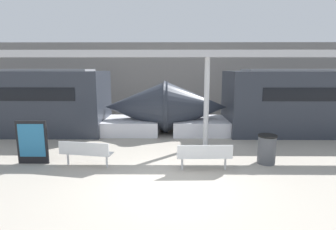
{
  "coord_description": "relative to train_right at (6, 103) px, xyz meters",
  "views": [
    {
      "loc": [
        -0.0,
        -6.84,
        3.24
      ],
      "look_at": [
        -0.09,
        3.44,
        1.4
      ],
      "focal_mm": 28.0,
      "sensor_mm": 36.0,
      "label": 1
    }
  ],
  "objects": [
    {
      "name": "poster_board",
      "position": [
        3.6,
        -4.52,
        -0.74
      ],
      "size": [
        1.04,
        0.07,
        1.5
      ],
      "color": "black",
      "rests_on": "ground_plane"
    },
    {
      "name": "bench_far",
      "position": [
        5.51,
        -4.83,
        -0.96
      ],
      "size": [
        1.8,
        0.74,
        0.88
      ],
      "rotation": [
        0.0,
        0.0,
        -0.17
      ],
      "color": "silver",
      "rests_on": "ground_plane"
    },
    {
      "name": "ground_plane",
      "position": [
        8.3,
        -6.24,
        -1.5
      ],
      "size": [
        60.0,
        60.0,
        0.0
      ],
      "primitive_type": "plane",
      "color": "#A8A093"
    },
    {
      "name": "station_wall",
      "position": [
        8.3,
        5.56,
        1.0
      ],
      "size": [
        56.0,
        0.2,
        5.0
      ],
      "primitive_type": "cube",
      "color": "gray",
      "rests_on": "ground_plane"
    },
    {
      "name": "bench_near",
      "position": [
        9.4,
        -5.12,
        -0.96
      ],
      "size": [
        1.76,
        0.49,
        0.88
      ],
      "rotation": [
        0.0,
        0.0,
        0.03
      ],
      "color": "silver",
      "rests_on": "ground_plane"
    },
    {
      "name": "trash_bin",
      "position": [
        11.62,
        -4.44,
        -0.99
      ],
      "size": [
        0.62,
        0.62,
        1.01
      ],
      "color": "#4C4F54",
      "rests_on": "ground_plane"
    },
    {
      "name": "support_column_near",
      "position": [
        9.81,
        -2.27,
        0.34
      ],
      "size": [
        0.22,
        0.22,
        3.67
      ],
      "primitive_type": "cylinder",
      "color": "silver",
      "rests_on": "ground_plane"
    },
    {
      "name": "train_right",
      "position": [
        0.0,
        0.0,
        0.0
      ],
      "size": [
        16.16,
        2.93,
        3.2
      ],
      "color": "#2D333D",
      "rests_on": "ground_plane"
    },
    {
      "name": "canopy_beam",
      "position": [
        9.81,
        -2.27,
        2.32
      ],
      "size": [
        28.0,
        0.6,
        0.28
      ],
      "primitive_type": "cube",
      "color": "#B7B7BC",
      "rests_on": "support_column_near"
    }
  ]
}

